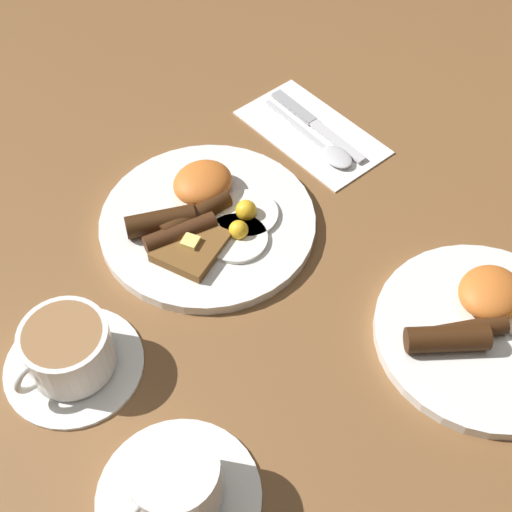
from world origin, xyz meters
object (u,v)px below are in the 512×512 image
breakfast_plate_near (206,219)px  breakfast_plate_far (484,327)px  knife (312,121)px  spoon (328,150)px  teacup_near (68,353)px  teacup_far (175,486)px

breakfast_plate_near → breakfast_plate_far: (-0.10, 0.35, -0.00)m
knife → spoon: (0.03, 0.06, 0.00)m
breakfast_plate_far → teacup_near: teacup_near is taller
teacup_far → breakfast_plate_far: bearing=162.6°
breakfast_plate_far → teacup_near: bearing=-41.7°
teacup_near → teacup_far: 0.20m
spoon → teacup_near: bearing=-79.9°
breakfast_plate_near → teacup_far: 0.36m
breakfast_plate_near → breakfast_plate_far: same height
teacup_far → knife: teacup_far is taller
breakfast_plate_near → teacup_near: teacup_near is taller
breakfast_plate_near → teacup_near: bearing=9.3°
knife → spoon: size_ratio=1.05×
breakfast_plate_near → knife: breakfast_plate_near is taller
breakfast_plate_near → teacup_far: teacup_far is taller
teacup_near → spoon: (-0.46, -0.01, -0.02)m
teacup_far → knife: (-0.52, -0.26, -0.03)m
teacup_near → knife: size_ratio=0.82×
breakfast_plate_far → teacup_near: (0.35, -0.31, 0.02)m
teacup_far → breakfast_plate_near: bearing=-138.9°
breakfast_plate_near → knife: size_ratio=1.47×
teacup_far → knife: bearing=-153.0°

